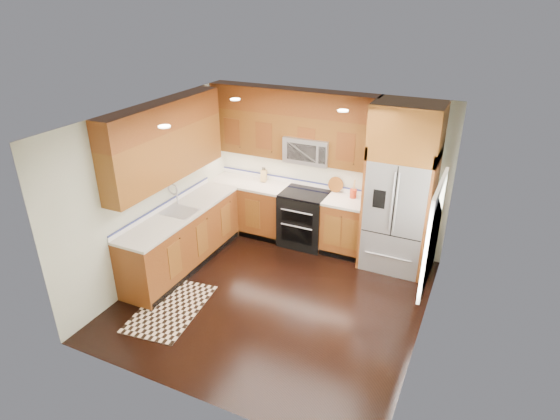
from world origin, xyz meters
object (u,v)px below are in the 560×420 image
at_px(range, 304,219).
at_px(refrigerator, 400,189).
at_px(knife_block, 264,175).
at_px(utensil_crock, 353,192).
at_px(rug, 171,308).

bearing_deg(range, refrigerator, -1.40).
xyz_separation_m(range, knife_block, (-0.86, 0.19, 0.58)).
bearing_deg(utensil_crock, range, -168.44).
bearing_deg(refrigerator, range, 178.60).
xyz_separation_m(range, refrigerator, (1.55, -0.04, 0.83)).
distance_m(rug, utensil_crock, 3.34).
height_order(range, rug, range).
relative_size(refrigerator, utensil_crock, 8.47).
distance_m(range, refrigerator, 1.76).
relative_size(range, refrigerator, 0.36).
bearing_deg(rug, knife_block, 81.01).
xyz_separation_m(rug, utensil_crock, (1.73, 2.66, 1.04)).
bearing_deg(range, rug, -110.78).
bearing_deg(range, utensil_crock, 11.56).
bearing_deg(utensil_crock, rug, -123.00).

